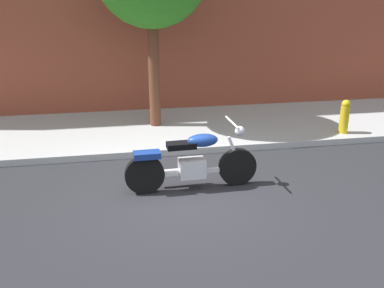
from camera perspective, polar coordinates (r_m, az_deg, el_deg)
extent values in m
plane|color=#28282D|center=(7.39, -1.20, -6.54)|extent=(60.00, 60.00, 0.00)
cube|color=#B0B0B0|center=(10.50, -4.20, 1.90)|extent=(20.35, 3.23, 0.14)
cylinder|color=black|center=(7.66, 5.88, -2.95)|extent=(0.66, 0.14, 0.66)
cylinder|color=black|center=(7.35, -6.13, -3.97)|extent=(0.66, 0.14, 0.66)
cube|color=silver|center=(7.45, 0.00, -3.11)|extent=(0.45, 0.29, 0.32)
cube|color=silver|center=(7.47, 0.00, -3.61)|extent=(1.45, 0.13, 0.06)
ellipsoid|color=navy|center=(7.31, 1.38, 0.47)|extent=(0.53, 0.28, 0.22)
cube|color=black|center=(7.26, -1.39, -0.17)|extent=(0.49, 0.26, 0.10)
cube|color=navy|center=(7.22, -5.84, -1.40)|extent=(0.45, 0.25, 0.10)
cylinder|color=silver|center=(7.54, 5.52, -1.02)|extent=(0.27, 0.06, 0.58)
cylinder|color=silver|center=(7.36, 5.20, 2.80)|extent=(0.06, 0.70, 0.04)
sphere|color=silver|center=(7.44, 6.19, 1.69)|extent=(0.17, 0.17, 0.17)
cylinder|color=silver|center=(7.58, -2.11, -3.51)|extent=(0.80, 0.12, 0.09)
cylinder|color=brown|center=(10.31, -4.92, 9.55)|extent=(0.26, 0.26, 2.93)
cylinder|color=gold|center=(10.50, 19.00, 2.60)|extent=(0.20, 0.20, 0.75)
sphere|color=gold|center=(10.39, 19.26, 4.90)|extent=(0.19, 0.19, 0.19)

